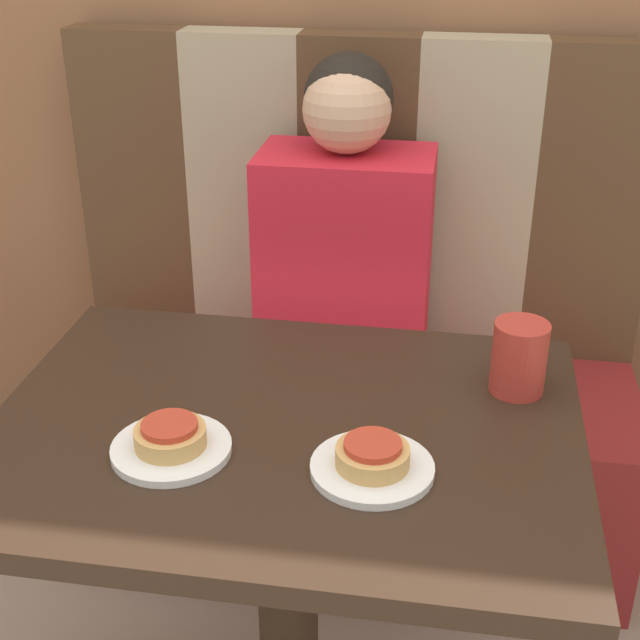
# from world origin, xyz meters

# --- Properties ---
(booth_seat) EXTENTS (1.31, 0.51, 0.42)m
(booth_seat) POSITION_xyz_m (0.00, 0.65, 0.21)
(booth_seat) COLOR maroon
(booth_seat) RESTS_ON ground_plane
(booth_backrest) EXTENTS (1.31, 0.09, 0.72)m
(booth_backrest) POSITION_xyz_m (-0.00, 0.86, 0.78)
(booth_backrest) COLOR #4C331E
(booth_backrest) RESTS_ON booth_seat
(dining_table) EXTENTS (0.88, 0.67, 0.72)m
(dining_table) POSITION_xyz_m (0.00, 0.00, 0.61)
(dining_table) COLOR black
(dining_table) RESTS_ON ground_plane
(person) EXTENTS (0.36, 0.23, 0.71)m
(person) POSITION_xyz_m (0.00, 0.66, 0.76)
(person) COLOR red
(person) RESTS_ON booth_seat
(plate_left) EXTENTS (0.17, 0.17, 0.01)m
(plate_left) POSITION_xyz_m (-0.14, -0.10, 0.72)
(plate_left) COLOR white
(plate_left) RESTS_ON dining_table
(plate_right) EXTENTS (0.17, 0.17, 0.01)m
(plate_right) POSITION_xyz_m (0.14, -0.10, 0.72)
(plate_right) COLOR white
(plate_right) RESTS_ON dining_table
(pizza_left) EXTENTS (0.10, 0.10, 0.04)m
(pizza_left) POSITION_xyz_m (-0.14, -0.10, 0.75)
(pizza_left) COLOR tan
(pizza_left) RESTS_ON plate_left
(pizza_right) EXTENTS (0.10, 0.10, 0.04)m
(pizza_right) POSITION_xyz_m (0.14, -0.10, 0.75)
(pizza_right) COLOR tan
(pizza_right) RESTS_ON plate_right
(drinking_cup) EXTENTS (0.09, 0.09, 0.12)m
(drinking_cup) POSITION_xyz_m (0.34, 0.15, 0.77)
(drinking_cup) COLOR #B23328
(drinking_cup) RESTS_ON dining_table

